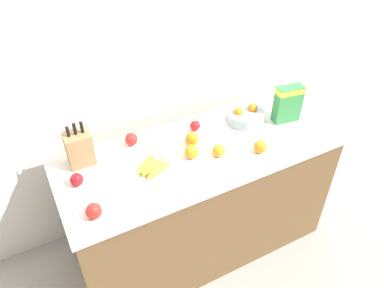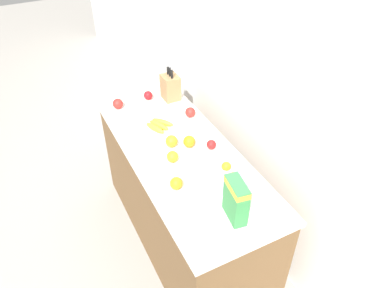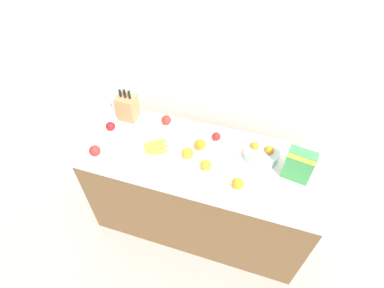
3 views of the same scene
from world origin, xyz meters
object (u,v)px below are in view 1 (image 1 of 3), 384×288
at_px(fruit_bowl, 245,116).
at_px(apple_middle, 94,211).
at_px(orange_near_bowl, 191,152).
at_px(orange_front_center, 260,147).
at_px(cereal_box, 288,102).
at_px(apple_rightmost, 131,139).
at_px(apple_front, 195,126).
at_px(banana_bunch, 153,167).
at_px(orange_front_right, 192,139).
at_px(orange_mid_right, 219,151).
at_px(knife_block, 79,148).
at_px(apple_leftmost, 77,180).

xyz_separation_m(fruit_bowl, apple_middle, (-1.13, -0.34, -0.00)).
bearing_deg(orange_near_bowl, orange_front_center, -20.58).
bearing_deg(cereal_box, apple_rightmost, 175.67).
distance_m(orange_near_bowl, orange_front_center, 0.41).
xyz_separation_m(apple_middle, apple_front, (0.78, 0.41, -0.01)).
height_order(banana_bunch, orange_front_center, orange_front_center).
xyz_separation_m(fruit_bowl, orange_front_center, (-0.10, -0.31, -0.00)).
xyz_separation_m(orange_front_right, orange_mid_right, (0.09, -0.17, -0.00)).
distance_m(cereal_box, apple_front, 0.62).
bearing_deg(apple_rightmost, fruit_bowl, -8.62).
bearing_deg(orange_front_center, fruit_bowl, 71.68).
distance_m(fruit_bowl, orange_mid_right, 0.41).
bearing_deg(cereal_box, orange_front_right, -176.24).
distance_m(knife_block, apple_leftmost, 0.20).
relative_size(cereal_box, orange_mid_right, 3.25).
xyz_separation_m(cereal_box, apple_rightmost, (-1.00, 0.23, -0.10)).
bearing_deg(apple_front, knife_block, 177.82).
bearing_deg(orange_near_bowl, cereal_box, 3.82).
distance_m(cereal_box, orange_mid_right, 0.60).
relative_size(knife_block, orange_front_right, 3.70).
distance_m(apple_middle, apple_leftmost, 0.26).
bearing_deg(orange_front_center, apple_rightmost, 147.02).
height_order(knife_block, apple_middle, knife_block).
bearing_deg(orange_front_center, knife_block, 157.37).
xyz_separation_m(fruit_bowl, apple_rightmost, (-0.76, 0.12, -0.00)).
relative_size(apple_leftmost, orange_front_center, 0.91).
height_order(banana_bunch, apple_rightmost, apple_rightmost).
bearing_deg(apple_leftmost, cereal_box, -1.61).
xyz_separation_m(apple_rightmost, apple_leftmost, (-0.39, -0.19, -0.00)).
bearing_deg(orange_front_right, apple_rightmost, 152.08).
xyz_separation_m(knife_block, apple_rightmost, (0.31, 0.02, -0.07)).
distance_m(cereal_box, apple_rightmost, 1.03).
bearing_deg(banana_bunch, cereal_box, 2.41).
distance_m(cereal_box, banana_bunch, 0.99).
height_order(orange_front_right, orange_front_center, orange_front_right).
height_order(cereal_box, apple_rightmost, cereal_box).
xyz_separation_m(apple_leftmost, orange_front_center, (1.04, -0.23, 0.00)).
distance_m(banana_bunch, apple_leftmost, 0.42).
xyz_separation_m(apple_front, orange_near_bowl, (-0.15, -0.23, 0.01)).
height_order(knife_block, orange_front_center, knife_block).
height_order(apple_middle, orange_front_center, apple_middle).
xyz_separation_m(apple_rightmost, apple_front, (0.42, -0.05, -0.01)).
xyz_separation_m(apple_leftmost, orange_front_right, (0.71, 0.02, 0.01)).
relative_size(fruit_bowl, banana_bunch, 1.16).
relative_size(fruit_bowl, orange_mid_right, 3.24).
bearing_deg(apple_middle, apple_front, 27.44).
xyz_separation_m(apple_rightmost, orange_mid_right, (0.42, -0.34, -0.00)).
height_order(knife_block, apple_rightmost, knife_block).
distance_m(orange_near_bowl, orange_mid_right, 0.16).
height_order(fruit_bowl, banana_bunch, fruit_bowl).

